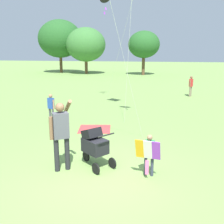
% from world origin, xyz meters
% --- Properties ---
extents(ground_plane, '(120.00, 120.00, 0.00)m').
position_xyz_m(ground_plane, '(0.00, 0.00, 0.00)').
color(ground_plane, '#75994C').
extents(treeline_distant, '(38.35, 6.38, 6.57)m').
position_xyz_m(treeline_distant, '(2.98, 26.75, 3.73)').
color(treeline_distant, brown).
rests_on(treeline_distant, ground).
extents(child_with_butterfly_kite, '(0.60, 0.39, 1.02)m').
position_xyz_m(child_with_butterfly_kite, '(1.15, 0.37, 0.62)').
color(child_with_butterfly_kite, '#33384C').
rests_on(child_with_butterfly_kite, ground).
extents(person_adult_flyer, '(0.53, 0.68, 1.80)m').
position_xyz_m(person_adult_flyer, '(-0.99, 0.30, 1.04)').
color(person_adult_flyer, '#232328').
rests_on(person_adult_flyer, ground).
extents(stroller, '(1.02, 0.92, 1.03)m').
position_xyz_m(stroller, '(-0.25, 0.68, 0.61)').
color(stroller, black).
rests_on(stroller, ground).
extents(person_red_shirt, '(0.35, 0.25, 1.18)m').
position_xyz_m(person_red_shirt, '(-3.04, 4.49, 0.70)').
color(person_red_shirt, '#4C4C51').
rests_on(person_red_shirt, ground).
extents(person_sitting_far, '(0.28, 0.39, 1.31)m').
position_xyz_m(person_sitting_far, '(3.24, 11.91, 0.77)').
color(person_sitting_far, '#7F705B').
rests_on(person_sitting_far, ground).
extents(picnic_blanket, '(1.35, 1.29, 0.02)m').
position_xyz_m(picnic_blanket, '(-1.04, 3.83, 0.01)').
color(picnic_blanket, '#CC3D3D').
rests_on(picnic_blanket, ground).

